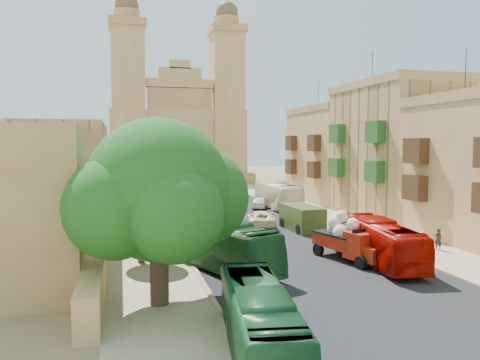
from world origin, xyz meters
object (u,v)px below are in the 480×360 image
church (176,134)px  car_blue_a (250,244)px  street_tree_c (132,179)px  car_blue_b (186,188)px  bus_red_east (380,241)px  ficus_tree (160,195)px  car_white_a (209,212)px  pedestrian_c (394,233)px  red_truck (350,239)px  bus_green_south (259,321)px  street_tree_b (135,191)px  car_white_b (260,202)px  olive_pickup (302,218)px  bus_cream_east (277,195)px  pedestrian_a (438,239)px  bus_green_north (216,243)px  car_dkblue (173,195)px  car_cream (261,219)px  street_tree_d (130,177)px  street_tree_a (140,206)px

church → car_blue_a: 66.81m
street_tree_c → car_blue_b: 21.61m
bus_red_east → ficus_tree: bearing=26.1°
church → car_white_a: church is taller
pedestrian_c → red_truck: bearing=-72.5°
car_blue_b → bus_green_south: bearing=-115.1°
ficus_tree → bus_green_south: (2.92, -6.18, -3.92)m
car_blue_a → church: bearing=108.9°
street_tree_b → car_white_b: size_ratio=1.26×
bus_green_south → olive_pickup: bearing=72.7°
church → bus_cream_east: bearing=-81.7°
car_blue_b → pedestrian_a: pedestrian_a is taller
bus_green_north → ficus_tree: bearing=-143.4°
olive_pickup → car_dkblue: bearing=107.7°
car_cream → car_dkblue: car_cream is taller
car_blue_a → car_white_a: bearing=111.1°
bus_red_east → bus_green_south: bearing=52.3°
street_tree_d → car_white_a: (7.31, -19.79, -2.24)m
ficus_tree → street_tree_b: bearing=91.7°
ficus_tree → pedestrian_c: 20.54m
street_tree_c → street_tree_a: bearing=-90.0°
bus_green_north → pedestrian_c: 14.52m
car_blue_a → pedestrian_c: bearing=24.0°
bus_green_north → car_white_b: 26.26m
red_truck → car_white_b: (1.51, 24.86, -0.70)m
ficus_tree → pedestrian_a: size_ratio=5.61×
red_truck → car_white_b: bearing=86.5°
car_cream → car_dkblue: bearing=-64.2°
street_tree_b → pedestrian_c: street_tree_b is taller
street_tree_c → car_cream: (11.08, -13.38, -2.79)m
street_tree_d → pedestrian_a: size_ratio=2.80×
bus_green_north → car_blue_b: (4.34, 45.64, -0.85)m
olive_pickup → car_blue_b: bearing=98.5°
car_blue_a → car_cream: car_cream is taller
street_tree_b → car_blue_a: size_ratio=1.23×
street_tree_d → bus_red_east: bearing=-69.7°
car_blue_a → car_white_a: (0.08, 15.77, -0.05)m
street_tree_a → bus_green_north: 5.27m
street_tree_b → car_dkblue: bearing=75.5°
pedestrian_c → car_blue_a: bearing=-103.3°
pedestrian_a → pedestrian_c: bearing=-50.5°
bus_red_east → pedestrian_a: 6.17m
bus_green_north → car_dkblue: bus_green_north is taller
church → bus_red_east: church is taller
car_cream → church: bearing=-76.1°
church → bus_red_east: size_ratio=3.78×
bus_red_east → car_blue_b: bus_red_east is taller
ficus_tree → car_white_b: (13.91, 30.14, -4.46)m
street_tree_d → car_blue_a: (7.23, -35.55, -2.20)m
olive_pickup → car_blue_a: size_ratio=1.27×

